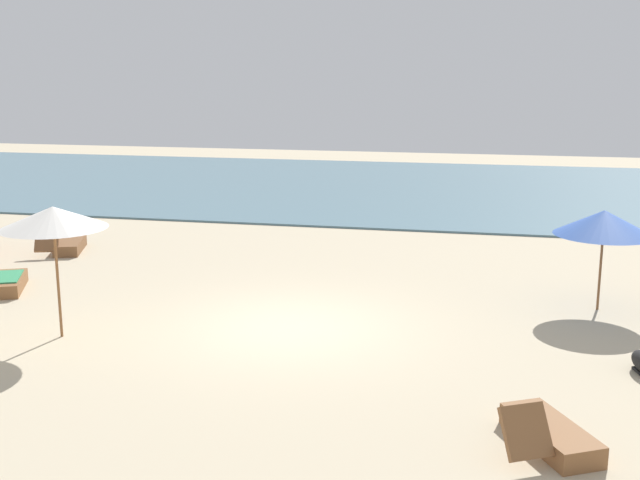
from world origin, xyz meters
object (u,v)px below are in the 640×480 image
object	(u,v)px
umbrella_3	(604,223)
lounger_0	(5,283)
umbrella_1	(53,218)
lounger_4	(68,245)
lounger_3	(548,434)

from	to	relation	value
umbrella_3	lounger_0	world-z (taller)	umbrella_3
umbrella_1	lounger_4	world-z (taller)	umbrella_1
lounger_4	lounger_3	bearing A→B (deg)	-36.58
umbrella_3	lounger_4	world-z (taller)	umbrella_3
lounger_0	lounger_4	world-z (taller)	lounger_0
lounger_0	lounger_4	xyz separation A→B (m)	(-0.57, 3.56, -0.01)
lounger_0	lounger_4	bearing A→B (deg)	99.04
umbrella_1	lounger_3	size ratio (longest dim) A/B	1.34
lounger_4	umbrella_1	bearing A→B (deg)	-61.40
umbrella_3	lounger_3	xyz separation A→B (m)	(-1.31, -6.10, -1.55)
lounger_0	lounger_3	bearing A→B (deg)	-24.21
lounger_3	lounger_4	xyz separation A→B (m)	(-11.29, 8.38, -0.00)
umbrella_1	lounger_0	size ratio (longest dim) A/B	1.34
umbrella_1	umbrella_3	size ratio (longest dim) A/B	1.18
umbrella_1	umbrella_3	xyz separation A→B (m)	(9.38, 3.64, -0.40)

